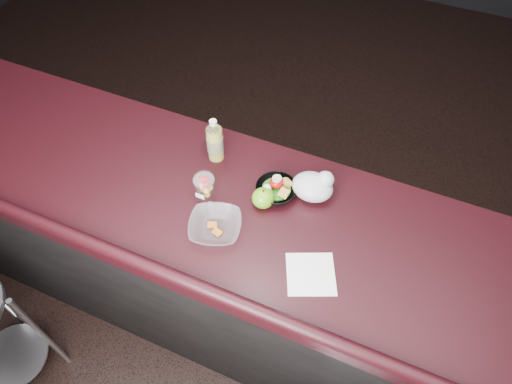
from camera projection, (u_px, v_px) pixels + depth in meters
ground at (223, 369)px, 2.32m from camera, size 8.00×8.00×0.00m
room_shell at (168, 77)px, 0.88m from camera, size 8.00×8.00×8.00m
counter at (245, 273)px, 2.09m from camera, size 4.06×0.71×1.02m
lemonade_bottle at (215, 143)px, 1.78m from camera, size 0.07×0.07×0.20m
fruit_cup at (204, 185)px, 1.68m from camera, size 0.08×0.08×0.11m
green_apple at (263, 198)px, 1.67m from camera, size 0.08×0.08×0.09m
plastic_bag at (314, 186)px, 1.69m from camera, size 0.16×0.13×0.11m
snack_bowl at (276, 190)px, 1.70m from camera, size 0.17×0.17×0.09m
takeout_bowl at (215, 226)px, 1.61m from camera, size 0.23×0.23×0.05m
paper_napkin at (311, 274)px, 1.52m from camera, size 0.21×0.21×0.00m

